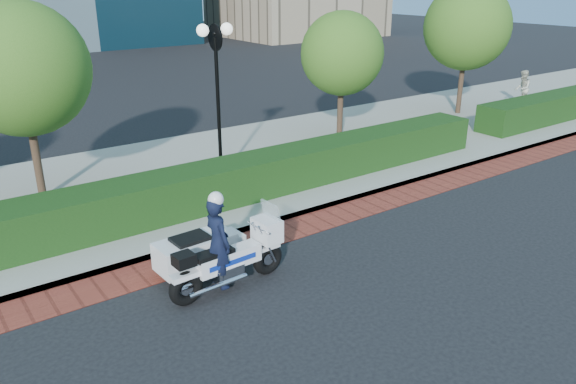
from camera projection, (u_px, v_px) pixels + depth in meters
ground at (305, 264)px, 11.46m from camera, size 120.00×120.00×0.00m
brick_strip at (264, 237)px, 12.59m from camera, size 60.00×1.00×0.01m
sidewalk at (177, 179)px, 15.97m from camera, size 60.00×8.00×0.15m
hedge_main at (217, 184)px, 13.95m from camera, size 18.00×1.20×1.00m
hedge_far at (565, 104)px, 22.67m from camera, size 10.00×1.20×1.00m
lamppost at (217, 78)px, 14.87m from camera, size 1.02×0.70×4.21m
tree_b at (21, 69)px, 13.23m from camera, size 3.20×3.20×4.89m
tree_c at (342, 54)px, 18.82m from camera, size 2.80×2.80×4.30m
tree_d at (467, 27)px, 22.17m from camera, size 3.40×3.40×5.16m
police_motorcycle at (213, 251)px, 10.51m from camera, size 2.46×1.74×1.99m
pedestrian at (522, 89)px, 24.24m from camera, size 0.96×0.91×1.57m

